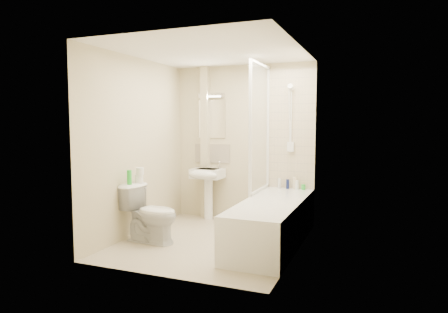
% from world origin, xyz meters
% --- Properties ---
extents(floor, '(2.50, 2.50, 0.00)m').
position_xyz_m(floor, '(0.00, 0.00, 0.00)').
color(floor, beige).
rests_on(floor, ground).
extents(wall_back, '(2.20, 0.02, 2.40)m').
position_xyz_m(wall_back, '(0.00, 1.25, 1.20)').
color(wall_back, beige).
rests_on(wall_back, ground).
extents(wall_left, '(0.02, 2.50, 2.40)m').
position_xyz_m(wall_left, '(-1.10, 0.00, 1.20)').
color(wall_left, beige).
rests_on(wall_left, ground).
extents(wall_right, '(0.02, 2.50, 2.40)m').
position_xyz_m(wall_right, '(1.10, 0.00, 1.20)').
color(wall_right, beige).
rests_on(wall_right, ground).
extents(ceiling, '(2.20, 2.50, 0.02)m').
position_xyz_m(ceiling, '(0.00, 0.00, 2.40)').
color(ceiling, white).
rests_on(ceiling, wall_back).
extents(tile_back, '(0.70, 0.01, 1.75)m').
position_xyz_m(tile_back, '(0.75, 1.24, 1.42)').
color(tile_back, beige).
rests_on(tile_back, wall_back).
extents(tile_right, '(0.01, 2.10, 1.75)m').
position_xyz_m(tile_right, '(1.09, 0.20, 1.42)').
color(tile_right, beige).
rests_on(tile_right, wall_right).
extents(pipe_boxing, '(0.12, 0.12, 2.40)m').
position_xyz_m(pipe_boxing, '(-0.62, 1.19, 1.20)').
color(pipe_boxing, beige).
rests_on(pipe_boxing, ground).
extents(splashback, '(0.60, 0.02, 0.30)m').
position_xyz_m(splashback, '(-0.52, 1.24, 1.03)').
color(splashback, beige).
rests_on(splashback, wall_back).
extents(mirror, '(0.46, 0.01, 0.60)m').
position_xyz_m(mirror, '(-0.52, 1.24, 1.58)').
color(mirror, white).
rests_on(mirror, wall_back).
extents(strip_light, '(0.42, 0.07, 0.07)m').
position_xyz_m(strip_light, '(-0.52, 1.22, 1.95)').
color(strip_light, silver).
rests_on(strip_light, wall_back).
extents(bathtub, '(0.70, 2.10, 0.55)m').
position_xyz_m(bathtub, '(0.75, 0.20, 0.29)').
color(bathtub, white).
rests_on(bathtub, ground).
extents(shower_screen, '(0.04, 0.92, 1.80)m').
position_xyz_m(shower_screen, '(0.40, 0.80, 1.45)').
color(shower_screen, white).
rests_on(shower_screen, bathtub).
extents(shower_fixture, '(0.10, 0.16, 0.99)m').
position_xyz_m(shower_fixture, '(0.75, 1.19, 1.55)').
color(shower_fixture, white).
rests_on(shower_fixture, wall_back).
extents(pedestal_sink, '(0.48, 0.45, 0.92)m').
position_xyz_m(pedestal_sink, '(-0.52, 1.01, 0.64)').
color(pedestal_sink, white).
rests_on(pedestal_sink, ground).
extents(bottle_white_a, '(0.05, 0.05, 0.15)m').
position_xyz_m(bottle_white_a, '(0.60, 1.16, 0.62)').
color(bottle_white_a, silver).
rests_on(bottle_white_a, bathtub).
extents(bottle_blue, '(0.05, 0.05, 0.14)m').
position_xyz_m(bottle_blue, '(0.72, 1.16, 0.62)').
color(bottle_blue, '#121B4F').
rests_on(bottle_blue, bathtub).
extents(bottle_cream, '(0.05, 0.05, 0.18)m').
position_xyz_m(bottle_cream, '(0.83, 1.16, 0.64)').
color(bottle_cream, beige).
rests_on(bottle_cream, bathtub).
extents(bottle_white_b, '(0.06, 0.06, 0.13)m').
position_xyz_m(bottle_white_b, '(0.86, 1.16, 0.62)').
color(bottle_white_b, white).
rests_on(bottle_white_b, bathtub).
extents(bottle_green, '(0.06, 0.06, 0.08)m').
position_xyz_m(bottle_green, '(0.96, 1.16, 0.59)').
color(bottle_green, green).
rests_on(bottle_green, bathtub).
extents(toilet, '(0.53, 0.79, 0.74)m').
position_xyz_m(toilet, '(-0.72, -0.29, 0.37)').
color(toilet, white).
rests_on(toilet, ground).
extents(toilet_roll_lower, '(0.11, 0.11, 0.11)m').
position_xyz_m(toilet_roll_lower, '(-0.96, -0.18, 0.79)').
color(toilet_roll_lower, white).
rests_on(toilet_roll_lower, toilet).
extents(toilet_roll_upper, '(0.10, 0.10, 0.09)m').
position_xyz_m(toilet_roll_upper, '(-0.94, -0.19, 0.89)').
color(toilet_roll_upper, white).
rests_on(toilet_roll_upper, toilet_roll_lower).
extents(green_bottle, '(0.06, 0.06, 0.18)m').
position_xyz_m(green_bottle, '(-0.98, -0.37, 0.83)').
color(green_bottle, green).
rests_on(green_bottle, toilet).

